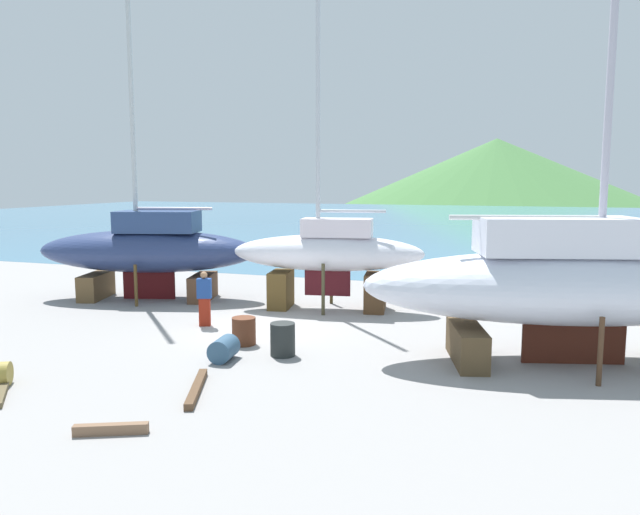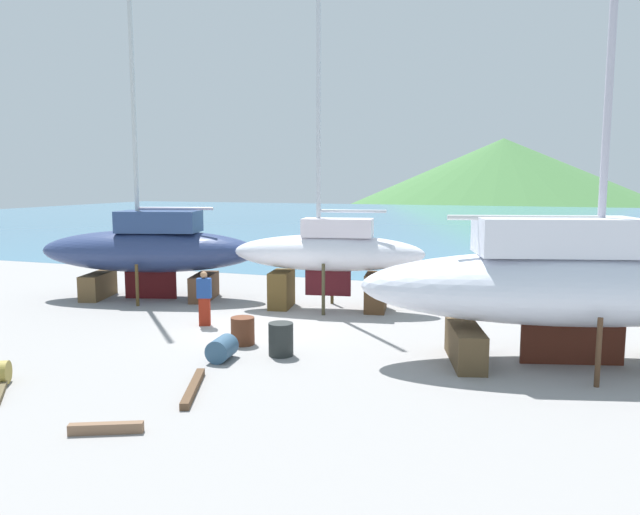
{
  "view_description": "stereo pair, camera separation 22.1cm",
  "coord_description": "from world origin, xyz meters",
  "px_view_note": "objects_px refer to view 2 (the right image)",
  "views": [
    {
      "loc": [
        7.61,
        -16.83,
        4.57
      ],
      "look_at": [
        1.31,
        1.84,
        2.04
      ],
      "focal_mm": 34.19,
      "sensor_mm": 36.0,
      "label": 1
    },
    {
      "loc": [
        7.81,
        -16.75,
        4.57
      ],
      "look_at": [
        1.31,
        1.84,
        2.04
      ],
      "focal_mm": 34.19,
      "sensor_mm": 36.0,
      "label": 2
    }
  ],
  "objects_px": {
    "sailboat_mid_port": "(150,250)",
    "sailboat_large_starboard": "(574,284)",
    "worker": "(204,298)",
    "barrel_rust_near": "(243,331)",
    "barrel_rust_mid": "(281,339)",
    "sailboat_far_slipway": "(329,254)",
    "barrel_by_slipway": "(222,349)"
  },
  "relations": [
    {
      "from": "sailboat_large_starboard",
      "to": "barrel_rust_near",
      "type": "relative_size",
      "value": 23.77
    },
    {
      "from": "sailboat_mid_port",
      "to": "barrel_rust_mid",
      "type": "bearing_deg",
      "value": 129.41
    },
    {
      "from": "barrel_rust_mid",
      "to": "sailboat_mid_port",
      "type": "bearing_deg",
      "value": 144.8
    },
    {
      "from": "sailboat_large_starboard",
      "to": "barrel_rust_near",
      "type": "bearing_deg",
      "value": 171.51
    },
    {
      "from": "barrel_rust_near",
      "to": "sailboat_mid_port",
      "type": "bearing_deg",
      "value": 142.68
    },
    {
      "from": "barrel_rust_mid",
      "to": "worker",
      "type": "bearing_deg",
      "value": 147.76
    },
    {
      "from": "barrel_rust_near",
      "to": "barrel_by_slipway",
      "type": "bearing_deg",
      "value": -83.43
    },
    {
      "from": "barrel_rust_near",
      "to": "barrel_rust_mid",
      "type": "height_order",
      "value": "barrel_rust_mid"
    },
    {
      "from": "sailboat_large_starboard",
      "to": "barrel_by_slipway",
      "type": "xyz_separation_m",
      "value": [
        -8.34,
        -2.54,
        -1.74
      ]
    },
    {
      "from": "sailboat_mid_port",
      "to": "barrel_by_slipway",
      "type": "bearing_deg",
      "value": 120.22
    },
    {
      "from": "sailboat_large_starboard",
      "to": "barrel_rust_mid",
      "type": "bearing_deg",
      "value": 177.94
    },
    {
      "from": "sailboat_far_slipway",
      "to": "barrel_rust_mid",
      "type": "height_order",
      "value": "sailboat_far_slipway"
    },
    {
      "from": "barrel_by_slipway",
      "to": "barrel_rust_near",
      "type": "relative_size",
      "value": 1.1
    },
    {
      "from": "barrel_by_slipway",
      "to": "barrel_rust_near",
      "type": "height_order",
      "value": "barrel_rust_near"
    },
    {
      "from": "sailboat_far_slipway",
      "to": "sailboat_mid_port",
      "type": "distance_m",
      "value": 7.09
    },
    {
      "from": "worker",
      "to": "barrel_by_slipway",
      "type": "relative_size",
      "value": 2.05
    },
    {
      "from": "worker",
      "to": "barrel_rust_mid",
      "type": "height_order",
      "value": "worker"
    },
    {
      "from": "sailboat_mid_port",
      "to": "sailboat_large_starboard",
      "type": "height_order",
      "value": "sailboat_large_starboard"
    },
    {
      "from": "sailboat_far_slipway",
      "to": "worker",
      "type": "height_order",
      "value": "sailboat_far_slipway"
    },
    {
      "from": "worker",
      "to": "barrel_by_slipway",
      "type": "height_order",
      "value": "worker"
    },
    {
      "from": "sailboat_large_starboard",
      "to": "sailboat_far_slipway",
      "type": "bearing_deg",
      "value": 136.24
    },
    {
      "from": "barrel_by_slipway",
      "to": "barrel_rust_mid",
      "type": "relative_size",
      "value": 0.97
    },
    {
      "from": "sailboat_large_starboard",
      "to": "barrel_rust_mid",
      "type": "relative_size",
      "value": 21.06
    },
    {
      "from": "sailboat_mid_port",
      "to": "barrel_rust_mid",
      "type": "xyz_separation_m",
      "value": [
        7.72,
        -5.45,
        -1.47
      ]
    },
    {
      "from": "sailboat_far_slipway",
      "to": "sailboat_large_starboard",
      "type": "bearing_deg",
      "value": 141.97
    },
    {
      "from": "sailboat_large_starboard",
      "to": "worker",
      "type": "height_order",
      "value": "sailboat_large_starboard"
    },
    {
      "from": "barrel_rust_near",
      "to": "sailboat_far_slipway",
      "type": "bearing_deg",
      "value": 81.45
    },
    {
      "from": "worker",
      "to": "barrel_rust_near",
      "type": "distance_m",
      "value": 2.7
    },
    {
      "from": "barrel_by_slipway",
      "to": "barrel_rust_near",
      "type": "bearing_deg",
      "value": 96.57
    },
    {
      "from": "barrel_by_slipway",
      "to": "sailboat_large_starboard",
      "type": "bearing_deg",
      "value": 16.94
    },
    {
      "from": "sailboat_far_slipway",
      "to": "sailboat_mid_port",
      "type": "xyz_separation_m",
      "value": [
        -7.07,
        -0.42,
        -0.05
      ]
    },
    {
      "from": "barrel_rust_near",
      "to": "barrel_rust_mid",
      "type": "distance_m",
      "value": 1.57
    }
  ]
}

